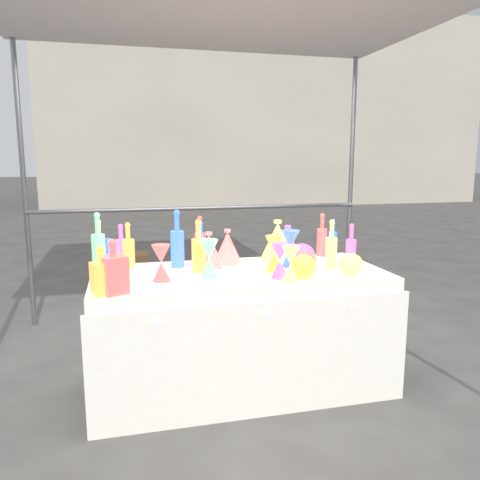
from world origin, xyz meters
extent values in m
plane|color=#65635D|center=(0.00, 0.00, 0.00)|extent=(80.00, 80.00, 0.00)
cylinder|color=gray|center=(-1.50, 1.50, 1.20)|extent=(0.04, 0.04, 2.40)
cylinder|color=gray|center=(1.50, 1.50, 1.20)|extent=(0.04, 0.04, 2.40)
cylinder|color=gray|center=(0.00, 1.47, 1.00)|extent=(3.00, 0.04, 0.04)
cube|color=white|center=(0.00, 0.00, 0.38)|extent=(1.80, 0.80, 0.75)
cube|color=white|center=(0.00, -0.42, 0.34)|extent=(1.84, 0.02, 0.68)
cube|color=white|center=(-0.55, -0.43, 0.60)|extent=(0.06, 0.00, 0.03)
cube|color=white|center=(0.05, -0.43, 0.60)|extent=(0.06, 0.00, 0.03)
cube|color=white|center=(0.55, -0.43, 0.60)|extent=(0.06, 0.00, 0.03)
cube|color=beige|center=(4.00, 14.00, 3.00)|extent=(14.00, 6.00, 6.00)
cube|color=olive|center=(-0.69, 2.80, 0.17)|extent=(0.50, 0.38, 0.35)
cube|color=olive|center=(0.31, 1.94, 0.03)|extent=(0.68, 0.56, 0.05)
camera|label=1|loc=(-0.68, -2.76, 1.44)|focal=35.00mm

